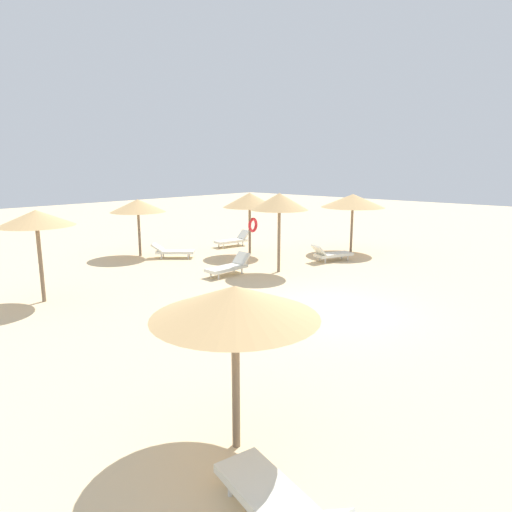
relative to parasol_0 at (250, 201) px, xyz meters
The scene contains 12 objects.
ground_plane 8.93m from the parasol_0, 121.02° to the right, with size 80.00×80.00×0.00m, color beige.
parasol_0 is the anchor object (origin of this frame).
parasol_1 4.94m from the parasol_0, 40.01° to the right, with size 3.01×3.01×2.78m.
parasol_2 3.63m from the parasol_0, 119.09° to the right, with size 2.23×2.23×3.09m.
parasol_3 14.51m from the parasol_0, 138.17° to the right, with size 2.41×2.41×2.49m.
parasol_4 5.09m from the parasol_0, 135.18° to the left, with size 2.50×2.50×2.61m.
parasol_5 9.62m from the parasol_0, behind, with size 2.21×2.21×2.83m.
lounger_0 3.25m from the parasol_0, 63.86° to the left, with size 1.95×0.99×0.78m.
lounger_1 4.44m from the parasol_0, 70.16° to the right, with size 1.97×1.29×0.77m.
lounger_2 4.54m from the parasol_0, 148.87° to the right, with size 1.89×0.71×0.78m.
lounger_3 16.18m from the parasol_0, 136.17° to the right, with size 1.09×1.99×0.71m.
lounger_4 4.21m from the parasol_0, 143.83° to the left, with size 1.75×1.84×0.67m.
Camera 1 is at (-10.64, -6.53, 4.13)m, focal length 31.18 mm.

